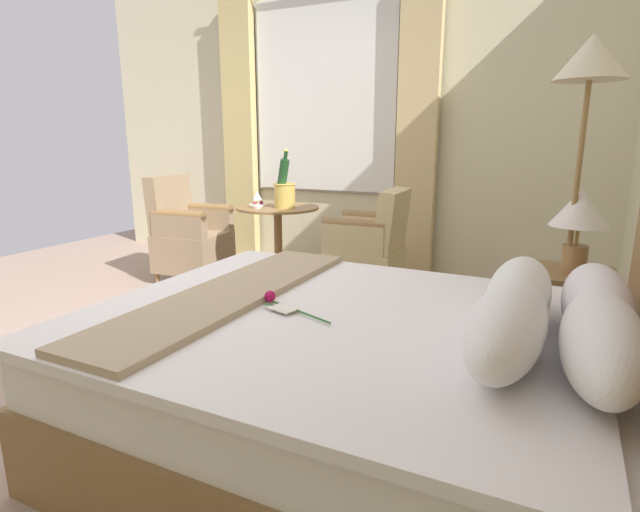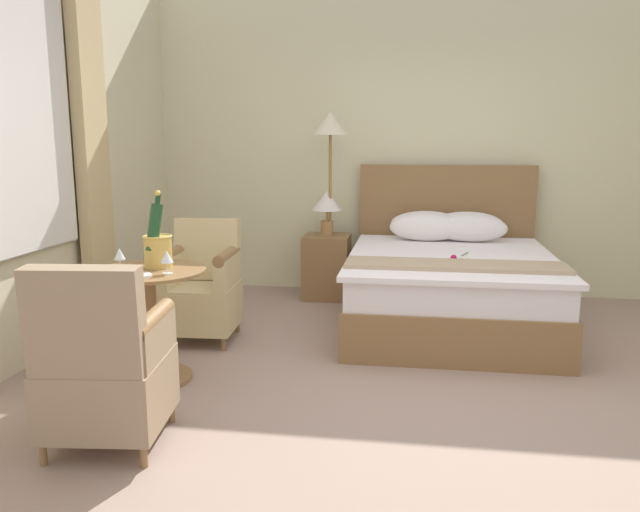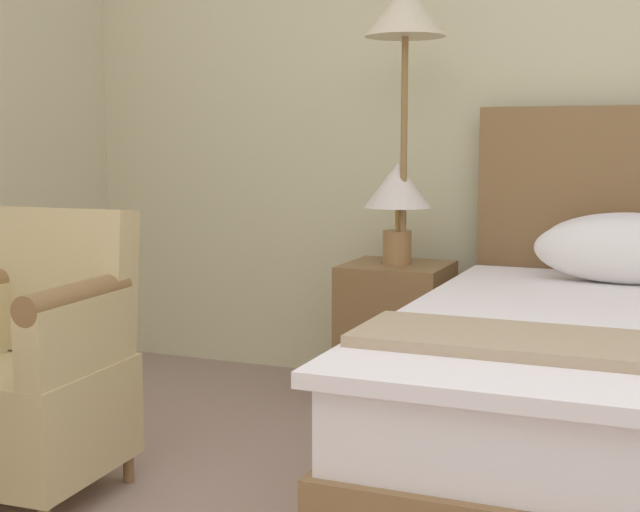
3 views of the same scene
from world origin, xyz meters
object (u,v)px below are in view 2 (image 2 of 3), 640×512
(side_table_round, at_px, (152,318))
(bed, at_px, (449,281))
(champagne_bucket, at_px, (157,245))
(snack_plate, at_px, (138,275))
(floor_lamp_brass, at_px, (330,143))
(armchair_facing_bed, at_px, (104,369))
(bedside_lamp, at_px, (327,204))
(nightstand, at_px, (327,267))
(armchair_by_window, at_px, (202,288))
(wine_glass_near_edge, at_px, (167,257))
(wine_glass_near_bucket, at_px, (120,255))

(side_table_round, bearing_deg, bed, 39.10)
(champagne_bucket, distance_m, snack_plate, 0.31)
(bed, bearing_deg, side_table_round, -140.90)
(floor_lamp_brass, bearing_deg, armchair_facing_bed, -102.67)
(bedside_lamp, bearing_deg, nightstand, 0.00)
(side_table_round, height_order, armchair_by_window, armchair_by_window)
(nightstand, xyz_separation_m, wine_glass_near_edge, (-0.64, -2.37, 0.52))
(bed, relative_size, wine_glass_near_edge, 14.57)
(floor_lamp_brass, height_order, champagne_bucket, floor_lamp_brass)
(bedside_lamp, distance_m, armchair_by_window, 1.69)
(side_table_round, distance_m, wine_glass_near_edge, 0.45)
(side_table_round, xyz_separation_m, wine_glass_near_bucket, (-0.17, -0.03, 0.40))
(bedside_lamp, xyz_separation_m, wine_glass_near_bucket, (-0.98, -2.30, -0.10))
(bed, xyz_separation_m, armchair_facing_bed, (-1.80, -2.45, 0.05))
(wine_glass_near_edge, bearing_deg, bedside_lamp, 74.90)
(bed, distance_m, armchair_facing_bed, 3.04)
(bed, distance_m, floor_lamp_brass, 1.71)
(bed, height_order, bedside_lamp, bed)
(side_table_round, relative_size, armchair_by_window, 0.79)
(champagne_bucket, bearing_deg, armchair_by_window, 89.13)
(wine_glass_near_bucket, xyz_separation_m, armchair_by_window, (0.21, 0.89, -0.41))
(nightstand, bearing_deg, armchair_facing_bed, -101.95)
(wine_glass_near_edge, bearing_deg, armchair_facing_bed, -91.96)
(wine_glass_near_bucket, bearing_deg, side_table_round, 10.85)
(bed, height_order, armchair_facing_bed, bed)
(side_table_round, bearing_deg, nightstand, 70.55)
(floor_lamp_brass, distance_m, wine_glass_near_bucket, 2.58)
(armchair_by_window, distance_m, armchair_facing_bed, 1.73)
(bed, bearing_deg, wine_glass_near_edge, -136.64)
(nightstand, distance_m, floor_lamp_brass, 1.18)
(nightstand, bearing_deg, champagne_bucket, -109.52)
(champagne_bucket, height_order, armchair_by_window, champagne_bucket)
(armchair_by_window, bearing_deg, champagne_bucket, -90.87)
(floor_lamp_brass, distance_m, armchair_by_window, 1.93)
(snack_plate, relative_size, armchair_by_window, 0.17)
(bed, xyz_separation_m, floor_lamp_brass, (-1.10, 0.67, 1.13))
(nightstand, relative_size, wine_glass_near_edge, 4.23)
(bedside_lamp, height_order, wine_glass_near_edge, bedside_lamp)
(snack_plate, height_order, armchair_facing_bed, armchair_facing_bed)
(side_table_round, bearing_deg, wine_glass_near_bucket, -169.15)
(bed, relative_size, nightstand, 3.44)
(armchair_by_window, bearing_deg, side_table_round, -92.49)
(snack_plate, height_order, armchair_by_window, armchair_by_window)
(bedside_lamp, height_order, snack_plate, bedside_lamp)
(floor_lamp_brass, bearing_deg, bedside_lamp, 138.51)
(floor_lamp_brass, distance_m, armchair_facing_bed, 3.37)
(bed, distance_m, champagne_bucket, 2.47)
(floor_lamp_brass, height_order, wine_glass_near_bucket, floor_lamp_brass)
(wine_glass_near_edge, bearing_deg, champagne_bucket, 126.69)
(wine_glass_near_bucket, bearing_deg, bed, 37.28)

